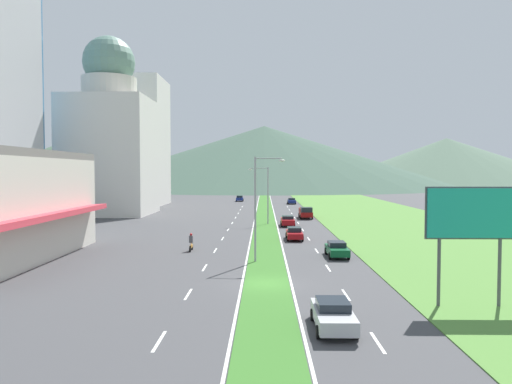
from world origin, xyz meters
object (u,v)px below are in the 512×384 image
object	(u,v)px
car_4	(240,198)
pickup_truck_0	(306,213)
car_5	(292,201)
car_0	(288,221)
car_3	(337,249)
billboard_roadside	(470,218)
street_lamp_near	(258,202)
car_1	(333,314)
motorcycle_rider	(191,244)
street_lamp_mid	(266,191)
car_2	(294,233)

from	to	relation	value
car_4	pickup_truck_0	size ratio (longest dim) A/B	0.77
car_4	car_5	size ratio (longest dim) A/B	0.91
car_0	car_3	world-z (taller)	car_0
billboard_roadside	car_0	world-z (taller)	billboard_roadside
street_lamp_near	pickup_truck_0	xyz separation A→B (m)	(7.57, 39.09, -4.31)
car_1	motorcycle_rider	xyz separation A→B (m)	(-10.79, 23.51, -0.01)
street_lamp_mid	car_4	xyz separation A→B (m)	(-6.73, 55.43, -4.23)
car_5	car_0	bearing A→B (deg)	-4.00
pickup_truck_0	car_0	bearing A→B (deg)	-17.94
car_1	pickup_truck_0	distance (m)	56.95
street_lamp_near	car_5	xyz separation A→B (m)	(7.28, 75.63, -4.54)
car_2	motorcycle_rider	distance (m)	13.57
street_lamp_mid	pickup_truck_0	distance (m)	11.92
street_lamp_mid	car_1	world-z (taller)	street_lamp_mid
street_lamp_mid	motorcycle_rider	size ratio (longest dim) A/B	4.31
street_lamp_mid	car_5	bearing A→B (deg)	81.78
car_4	pickup_truck_0	xyz separation A→B (m)	(13.57, -46.54, 0.20)
car_5	motorcycle_rider	distance (m)	71.27
billboard_roadside	car_4	xyz separation A→B (m)	(-18.53, 99.30, -4.47)
car_0	pickup_truck_0	distance (m)	11.77
car_1	car_2	size ratio (longest dim) A/B	0.99
street_lamp_near	car_0	xyz separation A→B (m)	(3.94, 27.89, -4.53)
street_lamp_mid	car_4	bearing A→B (deg)	96.92
billboard_roadside	car_1	xyz separation A→B (m)	(-8.55, -4.07, -4.50)
car_4	pickup_truck_0	bearing A→B (deg)	-163.75
street_lamp_near	car_1	distance (m)	18.74
car_0	pickup_truck_0	size ratio (longest dim) A/B	0.83
car_3	car_5	size ratio (longest dim) A/B	0.94
car_1	car_5	bearing A→B (deg)	177.97
car_0	car_3	bearing A→B (deg)	7.59
motorcycle_rider	street_lamp_mid	bearing A→B (deg)	-17.14
street_lamp_mid	motorcycle_rider	distance (m)	25.92
street_lamp_mid	car_3	xyz separation A→B (m)	(6.57, -27.44, -4.28)
car_1	motorcycle_rider	size ratio (longest dim) A/B	2.21
street_lamp_mid	car_2	distance (m)	17.14
car_1	car_2	xyz separation A→B (m)	(0.06, 31.68, -0.01)
billboard_roadside	car_5	size ratio (longest dim) A/B	1.54
pickup_truck_0	street_lamp_mid	bearing A→B (deg)	-37.58
street_lamp_mid	car_3	bearing A→B (deg)	-76.54
street_lamp_mid	car_2	xyz separation A→B (m)	(3.31, -16.26, -4.27)
car_0	car_2	xyz separation A→B (m)	(0.09, -13.96, -0.03)
street_lamp_mid	car_5	world-z (taller)	street_lamp_mid
car_2	car_5	xyz separation A→B (m)	(3.25, 61.69, 0.01)
car_0	motorcycle_rider	xyz separation A→B (m)	(-10.75, -22.13, -0.02)
car_0	car_4	distance (m)	58.58
car_0	pickup_truck_0	world-z (taller)	pickup_truck_0
car_0	car_1	size ratio (longest dim) A/B	1.01
pickup_truck_0	car_2	bearing A→B (deg)	-8.00
street_lamp_near	motorcycle_rider	distance (m)	10.02
street_lamp_near	pickup_truck_0	world-z (taller)	street_lamp_near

